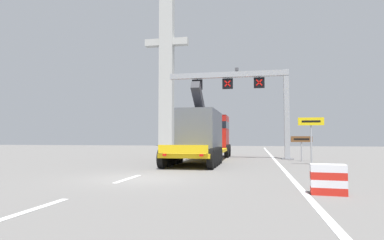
# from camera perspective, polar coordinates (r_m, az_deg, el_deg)

# --- Properties ---
(ground) EXTENTS (112.00, 112.00, 0.00)m
(ground) POSITION_cam_1_polar(r_m,az_deg,el_deg) (13.84, -9.24, -10.11)
(ground) COLOR slate
(lane_markings) EXTENTS (0.20, 54.57, 0.01)m
(lane_markings) POSITION_cam_1_polar(r_m,az_deg,el_deg) (33.32, 2.13, -6.05)
(lane_markings) COLOR silver
(lane_markings) RESTS_ON ground
(edge_line_right) EXTENTS (0.20, 63.00, 0.01)m
(edge_line_right) POSITION_cam_1_polar(r_m,az_deg,el_deg) (24.99, 14.45, -6.91)
(edge_line_right) COLOR silver
(edge_line_right) RESTS_ON ground
(overhead_lane_gantry) EXTENTS (10.01, 0.90, 7.45)m
(overhead_lane_gantry) POSITION_cam_1_polar(r_m,az_deg,el_deg) (27.00, 9.57, 5.31)
(overhead_lane_gantry) COLOR #9EA0A5
(overhead_lane_gantry) RESTS_ON ground
(heavy_haul_truck_yellow) EXTENTS (3.02, 14.06, 5.30)m
(heavy_haul_truck_yellow) POSITION_cam_1_polar(r_m,az_deg,el_deg) (24.95, 2.51, -2.46)
(heavy_haul_truck_yellow) COLOR yellow
(heavy_haul_truck_yellow) RESTS_ON ground
(exit_sign_yellow) EXTENTS (1.57, 0.15, 2.98)m
(exit_sign_yellow) POSITION_cam_1_polar(r_m,az_deg,el_deg) (21.84, 20.17, -1.47)
(exit_sign_yellow) COLOR #9EA0A5
(exit_sign_yellow) RESTS_ON ground
(tourist_info_sign_brown) EXTENTS (1.49, 0.15, 1.81)m
(tourist_info_sign_brown) POSITION_cam_1_polar(r_m,az_deg,el_deg) (24.71, 18.68, -3.71)
(tourist_info_sign_brown) COLOR #9EA0A5
(tourist_info_sign_brown) RESTS_ON ground
(crash_barrier_striped) EXTENTS (1.04, 0.59, 0.90)m
(crash_barrier_striped) POSITION_cam_1_polar(r_m,az_deg,el_deg) (10.62, 22.80, -9.59)
(crash_barrier_striped) COLOR red
(crash_barrier_striped) RESTS_ON ground
(bridge_pylon_distant) EXTENTS (9.00, 2.00, 34.54)m
(bridge_pylon_distant) POSITION_cam_1_polar(r_m,az_deg,el_deg) (68.28, -4.47, 10.38)
(bridge_pylon_distant) COLOR #B7B7B2
(bridge_pylon_distant) RESTS_ON ground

